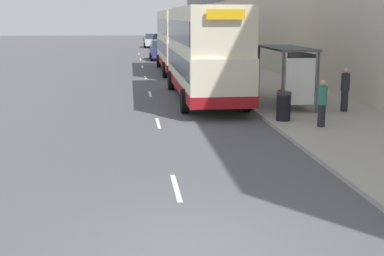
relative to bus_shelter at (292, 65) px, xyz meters
name	(u,v)px	position (x,y,z in m)	size (l,w,h in m)	color
ground_plane	(192,246)	(-5.77, -13.25, -1.88)	(220.00, 220.00, 0.00)	#515156
pavement	(215,61)	(0.73, 25.25, -1.81)	(5.00, 93.00, 0.14)	#A39E93
lane_mark_0	(176,188)	(-5.77, -10.04, -1.87)	(0.12, 2.00, 0.01)	silver
lane_mark_1	(158,123)	(-5.77, -2.33, -1.87)	(0.12, 2.00, 0.01)	silver
lane_mark_2	(150,94)	(-5.77, 5.38, -1.87)	(0.12, 2.00, 0.01)	silver
lane_mark_3	(145,77)	(-5.77, 13.09, -1.87)	(0.12, 2.00, 0.01)	silver
lane_mark_4	(142,67)	(-5.77, 20.80, -1.87)	(0.12, 2.00, 0.01)	silver
lane_mark_5	(140,59)	(-5.77, 28.51, -1.87)	(0.12, 2.00, 0.01)	silver
lane_mark_6	(139,54)	(-5.77, 36.22, -1.87)	(0.12, 2.00, 0.01)	silver
bus_shelter	(292,65)	(0.00, 0.00, 0.00)	(1.60, 4.20, 2.48)	#4C4C51
double_decker_bus_near	(204,51)	(-3.30, 3.19, 0.41)	(2.85, 11.31, 4.30)	beige
double_decker_bus_ahead	(179,40)	(-3.23, 16.53, 0.41)	(2.85, 11.18, 4.30)	beige
car_0	(160,50)	(-3.95, 27.81, -0.99)	(1.91, 4.43, 1.79)	navy
car_1	(152,41)	(-3.83, 48.64, -1.00)	(2.05, 4.04, 1.77)	silver
pedestrian_at_shelter	(305,78)	(1.70, 3.43, -0.94)	(0.31, 0.31, 1.57)	#23232D
pedestrian_1	(322,103)	(-0.23, -4.28, -0.91)	(0.32, 0.32, 1.62)	#23232D
pedestrian_2	(253,77)	(-0.88, 3.31, -0.82)	(0.35, 0.35, 1.79)	#23232D
pedestrian_3	(345,89)	(1.76, -1.41, -0.84)	(0.35, 0.35, 1.75)	#23232D
litter_bin	(284,106)	(-1.22, -3.04, -1.21)	(0.55, 0.55, 1.05)	black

